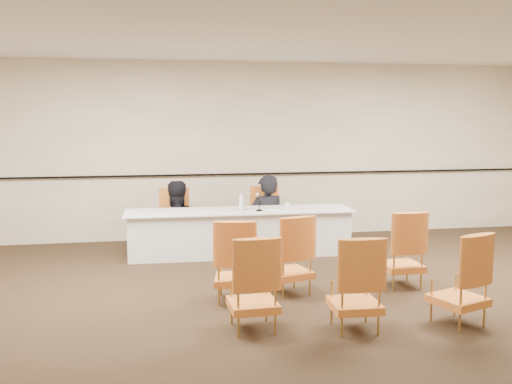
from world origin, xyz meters
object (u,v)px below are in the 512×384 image
(panelist_main, at_px, (266,227))
(aud_chair_back_left, at_px, (253,282))
(panelist_main_chair, at_px, (267,217))
(aud_chair_front_right, at_px, (401,248))
(water_bottle, at_px, (241,202))
(coffee_cup, at_px, (287,206))
(aud_chair_back_mid, at_px, (355,282))
(microphone, at_px, (259,202))
(aud_chair_front_mid, at_px, (289,254))
(panelist_second_chair, at_px, (175,219))
(panel_table, at_px, (240,232))
(aud_chair_back_right, at_px, (459,278))
(panelist_second, at_px, (175,232))
(drinking_glass, at_px, (241,207))
(aud_chair_front_left, at_px, (236,260))

(panelist_main, xyz_separation_m, aud_chair_back_left, (-0.86, -3.58, 0.17))
(panelist_main_chair, xyz_separation_m, aud_chair_front_right, (1.19, -2.48, 0.00))
(water_bottle, distance_m, aud_chair_back_left, 3.11)
(panelist_main, relative_size, coffee_cup, 14.84)
(water_bottle, bearing_deg, aud_chair_back_mid, -79.47)
(microphone, relative_size, water_bottle, 1.09)
(aud_chair_back_left, bearing_deg, aud_chair_front_mid, 57.22)
(panelist_second_chair, relative_size, aud_chair_front_mid, 1.00)
(panel_table, distance_m, aud_chair_front_mid, 2.05)
(panel_table, relative_size, aud_chair_back_left, 3.59)
(water_bottle, relative_size, aud_chair_back_right, 0.25)
(aud_chair_front_mid, bearing_deg, panelist_main, 68.03)
(panelist_second, xyz_separation_m, aud_chair_front_right, (2.65, -2.51, 0.20))
(water_bottle, xyz_separation_m, aud_chair_back_left, (-0.37, -3.07, -0.33))
(panelist_main, bearing_deg, panelist_second_chair, -12.98)
(panelist_second, distance_m, aud_chair_back_left, 3.67)
(panelist_main, height_order, coffee_cup, panelist_main)
(aud_chair_back_mid, bearing_deg, drinking_glass, 103.29)
(panelist_main, bearing_deg, aud_chair_back_left, 64.85)
(drinking_glass, bearing_deg, panelist_second, 148.14)
(coffee_cup, height_order, aud_chair_back_right, aud_chair_back_right)
(panelist_second, height_order, aud_chair_back_right, panelist_second)
(coffee_cup, relative_size, aud_chair_front_right, 0.12)
(drinking_glass, bearing_deg, aud_chair_back_mid, -79.05)
(water_bottle, height_order, aud_chair_back_right, aud_chair_back_right)
(water_bottle, relative_size, aud_chair_back_mid, 0.25)
(aud_chair_back_right, bearing_deg, microphone, 94.24)
(panelist_main_chair, bearing_deg, water_bottle, -132.73)
(panelist_main_chair, height_order, panelist_second, panelist_second)
(aud_chair_front_mid, height_order, aud_chair_back_right, same)
(panel_table, distance_m, aud_chair_front_right, 2.61)
(coffee_cup, bearing_deg, water_bottle, 170.03)
(panelist_second_chair, distance_m, drinking_glass, 1.16)
(panelist_main, xyz_separation_m, aud_chair_back_mid, (0.12, -3.77, 0.17))
(aud_chair_front_right, bearing_deg, aud_chair_back_left, -153.42)
(drinking_glass, distance_m, aud_chair_front_mid, 2.01)
(panelist_second, distance_m, drinking_glass, 1.22)
(panelist_second_chair, relative_size, drinking_glass, 9.50)
(aud_chair_front_mid, xyz_separation_m, aud_chair_back_left, (-0.62, -1.04, 0.00))
(aud_chair_back_left, bearing_deg, panelist_main, 74.22)
(drinking_glass, xyz_separation_m, aud_chair_back_mid, (0.62, -3.20, -0.26))
(water_bottle, bearing_deg, panelist_main_chair, 45.91)
(panelist_second_chair, bearing_deg, microphone, -27.61)
(microphone, xyz_separation_m, coffee_cup, (0.43, 0.02, -0.07))
(panelist_second, distance_m, aud_chair_front_right, 3.66)
(panelist_second_chair, distance_m, microphone, 1.44)
(panelist_main, bearing_deg, microphone, 57.67)
(panelist_main_chair, distance_m, aud_chair_back_right, 3.99)
(panelist_main, bearing_deg, aud_chair_front_left, 59.85)
(aud_chair_front_left, xyz_separation_m, aud_chair_back_right, (2.09, -1.12, 0.00))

